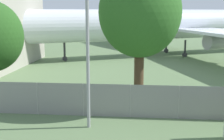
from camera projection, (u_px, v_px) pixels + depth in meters
The scene contains 4 objects.
perimeter_fence at pixel (130, 101), 16.61m from camera, with size 56.07×0.07×1.80m.
airplane at pixel (166, 25), 39.61m from camera, with size 43.96×37.02×11.41m.
tree_behind_benches at pixel (140, 13), 17.47m from camera, with size 4.66×4.66×8.13m.
light_mast at pixel (88, 38), 14.53m from camera, with size 0.44×0.44×7.12m.
Camera 1 is at (0.55, -6.05, 5.62)m, focal length 50.00 mm.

